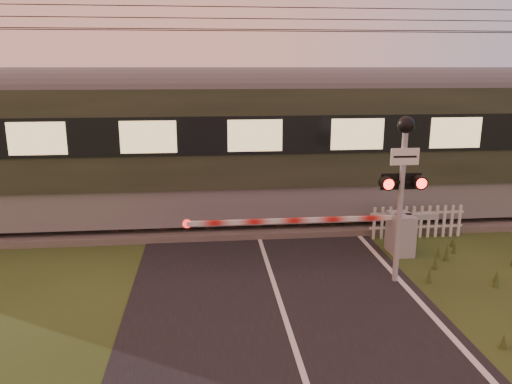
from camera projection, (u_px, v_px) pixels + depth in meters
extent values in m
plane|color=#2C3B17|center=(290.00, 333.00, 8.75)|extent=(160.00, 160.00, 0.00)
cube|color=black|center=(290.00, 332.00, 8.75)|extent=(6.00, 140.00, 0.02)
cube|color=#47423D|center=(254.00, 220.00, 15.00)|extent=(140.00, 3.40, 0.24)
cube|color=slate|center=(256.00, 220.00, 14.26)|extent=(140.00, 0.08, 0.14)
cube|color=slate|center=(251.00, 207.00, 15.65)|extent=(140.00, 0.08, 0.14)
cube|color=#2D2116|center=(254.00, 215.00, 14.97)|extent=(0.24, 2.20, 0.06)
cylinder|color=black|center=(254.00, 29.00, 13.38)|extent=(120.00, 0.02, 0.02)
cylinder|color=black|center=(252.00, 31.00, 13.95)|extent=(120.00, 0.02, 0.02)
cylinder|color=black|center=(253.00, 7.00, 13.52)|extent=(120.00, 0.02, 0.02)
cylinder|color=black|center=(253.00, 19.00, 13.59)|extent=(120.00, 0.02, 0.02)
cube|color=slate|center=(250.00, 194.00, 14.80)|extent=(21.05, 2.79, 1.04)
cube|color=black|center=(250.00, 133.00, 14.35)|extent=(21.92, 3.03, 2.61)
cylinder|color=#4C4C4F|center=(249.00, 87.00, 14.03)|extent=(21.92, 1.06, 1.06)
cube|color=#FFD893|center=(255.00, 136.00, 12.81)|extent=(18.85, 0.04, 0.81)
cube|color=gray|center=(400.00, 234.00, 12.36)|extent=(0.51, 0.78, 1.01)
cylinder|color=gray|center=(395.00, 234.00, 12.35)|extent=(0.11, 0.11, 1.01)
cube|color=gray|center=(421.00, 216.00, 12.31)|extent=(0.83, 0.15, 0.15)
cube|color=red|center=(294.00, 220.00, 11.99)|extent=(5.11, 0.10, 0.10)
cylinder|color=red|center=(187.00, 224.00, 11.74)|extent=(0.20, 0.04, 0.20)
cylinder|color=gray|center=(400.00, 210.00, 10.45)|extent=(0.12, 0.12, 3.25)
cube|color=white|center=(405.00, 157.00, 10.11)|extent=(0.60, 0.03, 0.35)
sphere|color=black|center=(406.00, 125.00, 10.02)|extent=(0.35, 0.35, 0.35)
cube|color=black|center=(402.00, 182.00, 10.31)|extent=(0.81, 0.06, 0.06)
cylinder|color=#FF140C|center=(389.00, 184.00, 10.10)|extent=(0.22, 0.02, 0.22)
cylinder|color=#FF140C|center=(422.00, 184.00, 10.17)|extent=(0.22, 0.02, 0.22)
cube|color=black|center=(401.00, 181.00, 10.35)|extent=(0.87, 0.02, 0.35)
cube|color=silver|center=(416.00, 227.00, 13.56)|extent=(2.62, 0.04, 0.06)
cube|color=silver|center=(417.00, 213.00, 13.46)|extent=(2.62, 0.04, 0.06)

